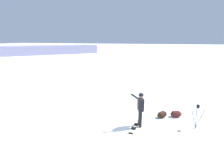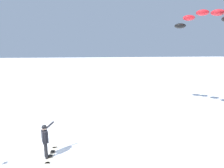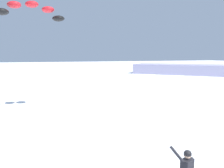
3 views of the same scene
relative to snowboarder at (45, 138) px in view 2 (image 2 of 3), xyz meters
name	(u,v)px [view 2 (image 2 of 3)]	position (x,y,z in m)	size (l,w,h in m)	color
ground_plane	(49,159)	(-0.13, 0.10, -1.09)	(300.00, 300.00, 0.00)	white
snowboarder	(45,138)	(0.00, 0.00, 0.00)	(0.65, 0.64, 1.80)	black
snowboard	(51,154)	(-0.20, -0.20, -1.07)	(0.47, 1.75, 0.10)	beige
traction_kite	(202,18)	(-11.71, -4.53, 6.88)	(2.77, 5.05, 1.22)	black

